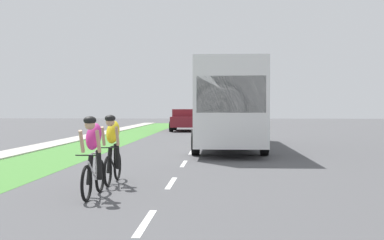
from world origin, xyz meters
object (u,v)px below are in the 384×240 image
at_px(cyclist_lead, 93,155).
at_px(bus_white, 228,102).
at_px(pickup_maroon, 186,120).
at_px(suv_red, 224,116).
at_px(cyclist_trailing, 112,148).

bearing_deg(cyclist_lead, bus_white, 77.32).
height_order(pickup_maroon, suv_red, suv_red).
height_order(bus_white, pickup_maroon, bus_white).
xyz_separation_m(bus_white, pickup_maroon, (-2.93, 15.64, -1.15)).
height_order(bus_white, suv_red, bus_white).
height_order(cyclist_lead, suv_red, suv_red).
relative_size(cyclist_lead, bus_white, 0.15).
height_order(cyclist_trailing, pickup_maroon, pickup_maroon).
distance_m(cyclist_trailing, suv_red, 39.74).
distance_m(cyclist_trailing, pickup_maroon, 26.38).
height_order(cyclist_lead, pickup_maroon, pickup_maroon).
bearing_deg(bus_white, cyclist_trailing, -104.70).
distance_m(cyclist_trailing, bus_white, 11.17).
relative_size(cyclist_trailing, bus_white, 0.15).
bearing_deg(bus_white, suv_red, 89.93).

